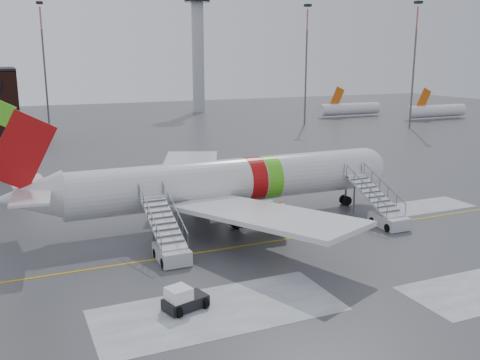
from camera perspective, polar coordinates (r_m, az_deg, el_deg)
name	(u,v)px	position (r m, az deg, el deg)	size (l,w,h in m)	color
ground	(243,241)	(41.69, 0.31, -6.54)	(260.00, 260.00, 0.00)	#494C4F
airliner	(220,183)	(45.77, -2.10, -0.30)	(35.03, 32.97, 11.18)	silver
airstair_fwd	(384,213)	(46.95, 15.07, -3.38)	(2.05, 7.70, 3.48)	silver
airstair_aft	(169,243)	(38.46, -7.63, -6.70)	(2.05, 7.70, 3.48)	silver
pushback_tug	(183,299)	(31.01, -6.10, -12.55)	(2.73, 2.32, 1.41)	black
control_tower	(198,37)	(138.80, -4.53, 14.99)	(6.40, 6.40, 30.00)	#B2B5BA
light_mast_far_ne	(306,57)	(113.77, 7.09, 12.89)	(1.20, 1.20, 24.25)	#595B60
light_mast_far_n	(44,57)	(114.14, -20.20, 12.21)	(1.20, 1.20, 24.25)	#595B60
light_mast_far_e	(414,57)	(111.86, 18.11, 12.36)	(1.20, 1.20, 24.25)	#595B60
distant_aircraft	(377,119)	(127.80, 14.43, 6.37)	(35.00, 18.00, 8.00)	#D8590C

